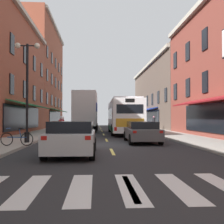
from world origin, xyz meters
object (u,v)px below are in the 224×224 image
motorcycle_rider (62,132)px  street_lamp_twin (27,87)px  transit_bus (123,116)px  sedan_mid (72,138)px  sedan_near (142,132)px  bicycle_near (17,139)px  pedestrian_mid (154,123)px  box_truck (86,112)px

motorcycle_rider → street_lamp_twin: street_lamp_twin is taller
transit_bus → sedan_mid: bearing=-103.9°
sedan_near → street_lamp_twin: bearing=-171.6°
bicycle_near → pedestrian_mid: 20.70m
street_lamp_twin → sedan_mid: bearing=-57.0°
box_truck → motorcycle_rider: 14.31m
transit_bus → pedestrian_mid: 6.83m
transit_bus → pedestrian_mid: transit_bus is taller
motorcycle_rider → pedestrian_mid: 17.84m
motorcycle_rider → bicycle_near: motorcycle_rider is taller
sedan_mid → pedestrian_mid: (7.79, 20.31, 0.23)m
box_truck → sedan_near: 14.08m
box_truck → sedan_mid: (0.06, -18.99, -1.45)m
box_truck → sedan_mid: size_ratio=1.73×
sedan_near → motorcycle_rider: motorcycle_rider is taller
sedan_mid → bicycle_near: 4.00m
box_truck → motorcycle_rider: size_ratio=3.61×
sedan_mid → street_lamp_twin: (-2.96, 4.55, 2.59)m
bicycle_near → street_lamp_twin: bearing=89.0°
sedan_mid → transit_bus: bearing=76.1°
sedan_mid → bicycle_near: (-2.99, 2.65, -0.22)m
transit_bus → bicycle_near: (-6.67, -12.26, -1.20)m
pedestrian_mid → street_lamp_twin: (-10.74, -15.75, 2.35)m
box_truck → sedan_near: size_ratio=1.62×
sedan_mid → motorcycle_rider: motorcycle_rider is taller
street_lamp_twin → motorcycle_rider: bearing=6.9°
box_truck → bicycle_near: box_truck is taller
transit_bus → street_lamp_twin: bearing=-122.7°
bicycle_near → street_lamp_twin: street_lamp_twin is taller
transit_bus → sedan_near: bearing=-88.8°
motorcycle_rider → bicycle_near: 2.93m
sedan_mid → bicycle_near: bearing=138.5°
motorcycle_rider → pedestrian_mid: pedestrian_mid is taller
box_truck → motorcycle_rider: bearing=-93.8°
pedestrian_mid → sedan_mid: bearing=-63.8°
sedan_near → pedestrian_mid: size_ratio=2.87×
sedan_near → sedan_mid: size_ratio=1.07×
sedan_near → street_lamp_twin: 7.39m
sedan_mid → motorcycle_rider: size_ratio=2.09×
street_lamp_twin → box_truck: bearing=78.7°
box_truck → sedan_mid: 19.05m
box_truck → pedestrian_mid: (7.85, 1.31, -1.21)m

